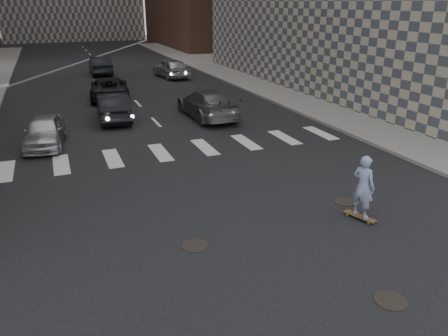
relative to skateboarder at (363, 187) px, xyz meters
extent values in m
plane|color=black|center=(-3.00, -0.86, -1.04)|extent=(160.00, 160.00, 0.00)
cube|color=gray|center=(11.50, 19.14, -0.96)|extent=(13.00, 80.00, 0.15)
cube|color=black|center=(8.20, 13.14, 0.96)|extent=(0.30, 18.00, 4.00)
cylinder|color=black|center=(-1.80, -3.36, -1.03)|extent=(0.70, 0.70, 0.02)
cylinder|color=black|center=(-5.00, 0.34, -1.03)|extent=(0.70, 0.70, 0.02)
cylinder|color=black|center=(0.30, 1.14, -1.03)|extent=(0.70, 0.70, 0.02)
cube|color=brown|center=(0.00, 0.00, -0.95)|extent=(0.57, 1.02, 0.02)
cylinder|color=green|center=(0.03, -0.37, -1.01)|extent=(0.05, 0.07, 0.07)
cylinder|color=green|center=(0.20, -0.31, -1.01)|extent=(0.05, 0.07, 0.07)
cylinder|color=green|center=(-0.21, 0.30, -1.01)|extent=(0.05, 0.07, 0.07)
cylinder|color=green|center=(-0.04, 0.36, -1.01)|extent=(0.05, 0.07, 0.07)
imported|color=#8BA0CB|center=(0.00, 0.00, 0.00)|extent=(0.65, 0.80, 1.88)
cube|color=black|center=(0.17, 0.12, 0.23)|extent=(0.21, 0.33, 0.35)
imported|color=silver|center=(-8.50, 10.95, -0.37)|extent=(2.07, 4.11, 1.34)
imported|color=black|center=(-5.00, 14.43, -0.30)|extent=(1.86, 4.60, 1.49)
imported|color=#585B60|center=(-0.08, 13.14, -0.26)|extent=(2.28, 5.41, 1.56)
imported|color=black|center=(-4.41, 20.24, -0.33)|extent=(2.97, 5.38, 1.43)
imported|color=#B7B8BF|center=(1.66, 27.14, -0.23)|extent=(2.47, 4.92, 1.61)
imported|color=black|center=(-3.68, 31.14, -0.26)|extent=(1.75, 4.79, 1.57)
camera|label=1|loc=(-7.96, -9.22, 4.95)|focal=35.00mm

